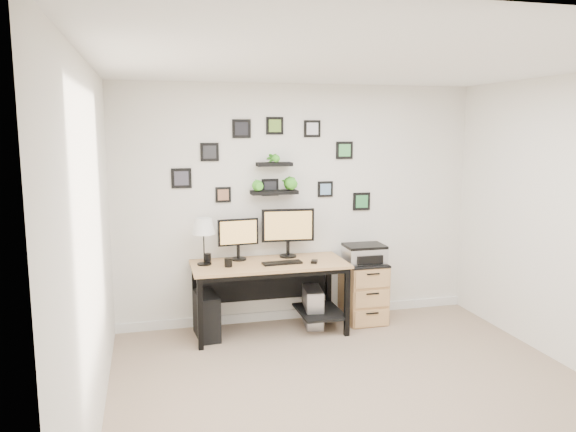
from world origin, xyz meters
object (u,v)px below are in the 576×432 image
object	(u,v)px
monitor_right	(288,229)
file_cabinet	(363,291)
monitor_left	(238,236)
table_lamp	(203,227)
desk	(272,273)
pc_tower_grey	(313,307)
mug	(228,262)
pc_tower_black	(207,316)
printer	(364,253)

from	to	relation	value
monitor_right	file_cabinet	distance (m)	1.11
monitor_left	table_lamp	world-z (taller)	table_lamp
desk	pc_tower_grey	distance (m)	0.63
mug	pc_tower_black	world-z (taller)	mug
desk	pc_tower_grey	size ratio (longest dim) A/B	3.65
table_lamp	printer	bearing A→B (deg)	0.08
pc_tower_grey	file_cabinet	xyz separation A→B (m)	(0.59, 0.01, 0.13)
monitor_right	mug	xyz separation A→B (m)	(-0.69, -0.27, -0.27)
mug	printer	distance (m)	1.53
monitor_right	file_cabinet	xyz separation A→B (m)	(0.84, -0.11, -0.73)
monitor_right	pc_tower_grey	distance (m)	0.90
desk	table_lamp	size ratio (longest dim) A/B	3.32
mug	desk	bearing A→B (deg)	11.81
monitor_left	monitor_right	distance (m)	0.54
table_lamp	pc_tower_grey	distance (m)	1.49
monitor_right	monitor_left	bearing A→B (deg)	-179.52
monitor_right	file_cabinet	world-z (taller)	monitor_right
desk	mug	xyz separation A→B (m)	(-0.47, -0.10, 0.17)
desk	pc_tower_grey	bearing A→B (deg)	5.94
table_lamp	pc_tower_grey	bearing A→B (deg)	-0.11
desk	file_cabinet	size ratio (longest dim) A/B	2.39
table_lamp	printer	size ratio (longest dim) A/B	1.12
table_lamp	file_cabinet	world-z (taller)	table_lamp
pc_tower_grey	monitor_right	bearing A→B (deg)	154.45
desk	monitor_right	bearing A→B (deg)	37.75
pc_tower_black	monitor_left	bearing A→B (deg)	20.74
monitor_left	printer	distance (m)	1.40
pc_tower_grey	file_cabinet	distance (m)	0.60
monitor_left	monitor_right	size ratio (longest dim) A/B	0.78
printer	monitor_right	bearing A→B (deg)	172.25
table_lamp	pc_tower_black	xyz separation A→B (m)	(0.00, -0.07, -0.91)
monitor_right	pc_tower_black	world-z (taller)	monitor_right
mug	pc_tower_black	xyz separation A→B (m)	(-0.22, 0.08, -0.56)
desk	monitor_left	distance (m)	0.53
mug	pc_tower_grey	world-z (taller)	mug
pc_tower_grey	pc_tower_black	bearing A→B (deg)	-176.75
printer	pc_tower_grey	bearing A→B (deg)	-179.53
pc_tower_black	pc_tower_grey	bearing A→B (deg)	-2.09
desk	printer	distance (m)	1.06
monitor_left	pc_tower_black	xyz separation A→B (m)	(-0.37, -0.18, -0.78)
monitor_left	pc_tower_grey	distance (m)	1.13
monitor_right	mug	bearing A→B (deg)	-158.87
table_lamp	mug	size ratio (longest dim) A/B	5.40
file_cabinet	monitor_left	bearing A→B (deg)	175.68
monitor_right	pc_tower_grey	bearing A→B (deg)	-25.55
pc_tower_black	desk	bearing A→B (deg)	-3.90
monitor_left	file_cabinet	world-z (taller)	monitor_left
pc_tower_black	printer	distance (m)	1.83
table_lamp	mug	distance (m)	0.44
pc_tower_black	printer	size ratio (longest dim) A/B	1.07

